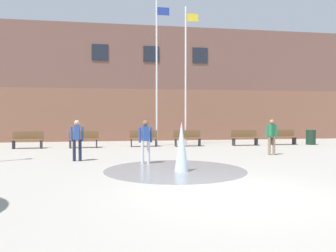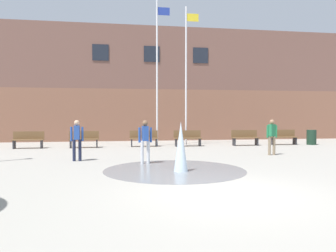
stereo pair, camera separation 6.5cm
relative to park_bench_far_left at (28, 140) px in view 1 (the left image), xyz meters
The scene contains 15 objects.
ground_plane 13.50m from the park_bench_far_left, 58.00° to the right, with size 100.00×100.00×0.00m, color #9E998E.
library_building 10.83m from the park_bench_far_left, 45.67° to the left, with size 36.00×6.05×8.05m.
splash_fountain 10.66m from the park_bench_far_left, 51.42° to the right, with size 4.59×4.59×1.58m.
park_bench_far_left is the anchor object (origin of this frame).
park_bench_under_left_flagpole 2.93m from the park_bench_far_left, ahead, with size 1.60×0.44×0.91m.
park_bench_center 6.24m from the park_bench_far_left, ahead, with size 1.60×0.44×0.91m.
park_bench_under_right_flagpole 8.75m from the park_bench_far_left, ahead, with size 1.60×0.44×0.91m.
park_bench_near_trashcan 12.19m from the park_bench_far_left, ahead, with size 1.60×0.44×0.91m.
park_bench_far_right 14.70m from the park_bench_far_left, ahead, with size 1.60×0.44×0.91m.
adult_in_red 12.54m from the park_bench_far_left, 22.84° to the right, with size 0.50×0.34×1.59m.
adult_near_bench 8.74m from the park_bench_far_left, 48.94° to the right, with size 0.50×0.36×1.59m.
adult_watching 6.36m from the park_bench_far_left, 59.90° to the right, with size 0.50×0.34×1.59m.
flagpole_left 8.14m from the park_bench_far_left, ahead, with size 0.80×0.10×8.45m.
flagpole_right 9.62m from the park_bench_far_left, ahead, with size 0.80×0.10×8.17m.
trash_can 16.40m from the park_bench_far_left, ahead, with size 0.56×0.56×0.90m, color #193323.
Camera 1 is at (-2.52, -7.08, 1.76)m, focal length 35.00 mm.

